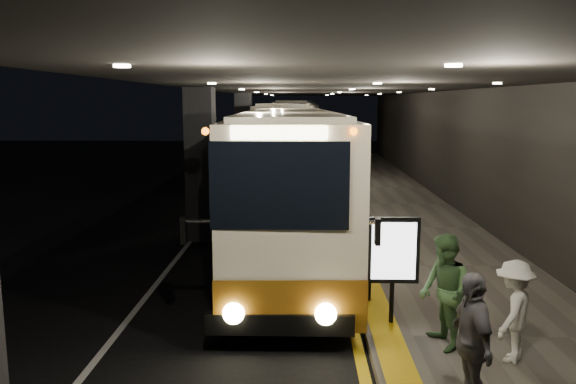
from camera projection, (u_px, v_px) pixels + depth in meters
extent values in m
plane|color=black|center=(238.00, 282.00, 12.56)|extent=(90.00, 90.00, 0.00)
cube|color=silver|center=(199.00, 231.00, 17.54)|extent=(0.12, 50.00, 0.01)
cube|color=gold|center=(332.00, 231.00, 17.44)|extent=(0.18, 50.00, 0.01)
cube|color=#514C44|center=(409.00, 230.00, 17.37)|extent=(4.50, 50.00, 0.15)
cube|color=gold|center=(348.00, 227.00, 17.40)|extent=(0.50, 50.00, 0.01)
cube|color=black|center=(488.00, 135.00, 16.84)|extent=(0.10, 50.00, 6.00)
cube|color=black|center=(201.00, 164.00, 16.19)|extent=(0.80, 0.80, 4.40)
cube|color=black|center=(244.00, 138.00, 28.04)|extent=(0.80, 0.80, 4.40)
cube|color=black|center=(339.00, 81.00, 16.70)|extent=(9.00, 50.00, 0.40)
cube|color=beige|center=(288.00, 180.00, 14.31)|extent=(2.75, 11.63, 3.28)
cube|color=#805B12|center=(288.00, 226.00, 14.51)|extent=(2.77, 11.65, 0.87)
cube|color=black|center=(279.00, 186.00, 8.46)|extent=(2.12, 0.12, 1.35)
cube|color=black|center=(280.00, 323.00, 8.90)|extent=(2.37, 0.32, 0.34)
cylinder|color=black|center=(229.00, 284.00, 10.97)|extent=(0.27, 0.96, 0.96)
cylinder|color=black|center=(340.00, 284.00, 10.92)|extent=(0.27, 0.96, 0.96)
cylinder|color=black|center=(258.00, 210.00, 18.39)|extent=(0.27, 0.96, 0.96)
cylinder|color=black|center=(324.00, 210.00, 18.34)|extent=(0.27, 0.96, 0.96)
sphere|color=#FFEAA5|center=(234.00, 313.00, 8.79)|extent=(0.35, 0.35, 0.35)
sphere|color=#FFEAA5|center=(326.00, 314.00, 8.76)|extent=(0.35, 0.35, 0.35)
cube|color=#FFF2BF|center=(279.00, 133.00, 8.32)|extent=(1.45, 0.09, 0.21)
cube|color=beige|center=(291.00, 138.00, 29.82)|extent=(3.28, 12.10, 3.39)
cube|color=#805B12|center=(291.00, 161.00, 30.02)|extent=(3.30, 12.12, 0.90)
cube|color=black|center=(289.00, 129.00, 23.77)|extent=(2.19, 0.21, 1.40)
cube|color=black|center=(289.00, 182.00, 24.21)|extent=(2.45, 0.41, 0.35)
cylinder|color=black|center=(266.00, 177.00, 26.36)|extent=(0.28, 1.00, 1.00)
cylinder|color=black|center=(314.00, 177.00, 26.31)|extent=(0.28, 1.00, 1.00)
cylinder|color=black|center=(274.00, 160.00, 34.03)|extent=(0.28, 1.00, 1.00)
cylinder|color=black|center=(311.00, 160.00, 33.98)|extent=(0.28, 1.00, 1.00)
cube|color=beige|center=(296.00, 124.00, 44.94)|extent=(3.15, 12.55, 3.53)
cube|color=#805B12|center=(296.00, 140.00, 45.15)|extent=(3.17, 12.57, 0.93)
cube|color=black|center=(295.00, 117.00, 38.65)|extent=(2.28, 0.16, 1.45)
cube|color=black|center=(295.00, 151.00, 39.11)|extent=(2.55, 0.36, 0.36)
cylinder|color=black|center=(279.00, 149.00, 41.35)|extent=(0.29, 1.04, 1.04)
cylinder|color=black|center=(311.00, 149.00, 41.29)|extent=(0.29, 1.04, 1.04)
cylinder|color=black|center=(283.00, 141.00, 49.33)|extent=(0.29, 1.04, 1.04)
cylinder|color=black|center=(310.00, 141.00, 49.27)|extent=(0.29, 1.04, 1.04)
imported|color=#CF6080|center=(363.00, 238.00, 12.56)|extent=(0.54, 0.68, 1.64)
imported|color=#416A3B|center=(444.00, 292.00, 8.76)|extent=(0.69, 0.97, 1.83)
imported|color=silver|center=(514.00, 311.00, 8.35)|extent=(0.96, 1.08, 1.55)
imported|color=#525055|center=(471.00, 342.00, 6.99)|extent=(0.64, 1.10, 1.80)
cylinder|color=black|center=(392.00, 303.00, 9.83)|extent=(0.08, 0.08, 0.74)
cube|color=black|center=(393.00, 250.00, 9.68)|extent=(0.90, 0.10, 1.16)
cube|color=white|center=(394.00, 251.00, 9.62)|extent=(0.76, 0.02, 1.00)
cylinder|color=black|center=(370.00, 274.00, 10.89)|extent=(0.05, 0.05, 1.09)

